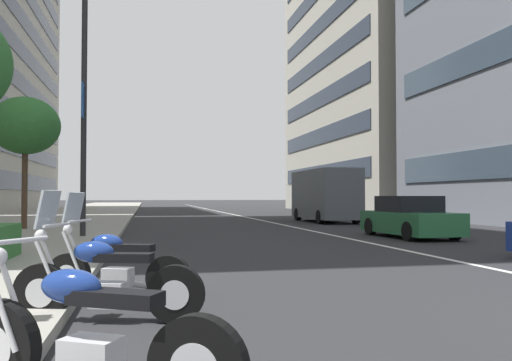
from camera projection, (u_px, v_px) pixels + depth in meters
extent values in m
cube|color=gray|center=(52.00, 219.00, 31.69)|extent=(160.00, 9.10, 0.15)
cube|color=silver|center=(240.00, 216.00, 38.99)|extent=(110.00, 0.16, 0.01)
cube|color=silver|center=(92.00, 359.00, 3.65)|extent=(0.41, 0.46, 0.28)
cube|color=black|center=(115.00, 298.00, 3.61)|extent=(0.51, 0.67, 0.10)
ellipsoid|color=navy|center=(71.00, 286.00, 3.71)|extent=(0.44, 0.52, 0.24)
cylinder|color=silver|center=(0.00, 306.00, 3.81)|extent=(0.19, 0.30, 0.64)
cylinder|color=silver|center=(15.00, 302.00, 3.94)|extent=(0.19, 0.30, 0.64)
cylinder|color=silver|center=(18.00, 241.00, 3.86)|extent=(0.54, 0.33, 0.04)
cylinder|color=black|center=(42.00, 292.00, 6.13)|extent=(0.30, 0.66, 0.65)
cylinder|color=silver|center=(42.00, 292.00, 6.13)|extent=(0.22, 0.35, 0.32)
cylinder|color=black|center=(176.00, 294.00, 6.00)|extent=(0.30, 0.66, 0.65)
cylinder|color=silver|center=(176.00, 294.00, 6.00)|extent=(0.22, 0.35, 0.32)
cube|color=silver|center=(108.00, 295.00, 6.07)|extent=(0.36, 0.44, 0.28)
cube|color=black|center=(124.00, 258.00, 6.06)|extent=(0.39, 0.68, 0.10)
ellipsoid|color=navy|center=(94.00, 252.00, 6.09)|extent=(0.36, 0.51, 0.24)
cylinder|color=silver|center=(46.00, 266.00, 6.06)|extent=(0.13, 0.32, 0.64)
cylinder|color=silver|center=(52.00, 264.00, 6.20)|extent=(0.13, 0.32, 0.64)
cylinder|color=silver|center=(56.00, 225.00, 6.14)|extent=(0.59, 0.20, 0.04)
sphere|color=silver|center=(41.00, 236.00, 6.15)|extent=(0.14, 0.14, 0.14)
cube|color=#B2BCC6|center=(48.00, 209.00, 6.15)|extent=(0.46, 0.24, 0.44)
cylinder|color=silver|center=(136.00, 303.00, 6.18)|extent=(0.28, 0.68, 0.16)
cylinder|color=black|center=(69.00, 276.00, 7.52)|extent=(0.34, 0.62, 0.62)
cylinder|color=silver|center=(69.00, 276.00, 7.52)|extent=(0.23, 0.34, 0.31)
cylinder|color=black|center=(169.00, 278.00, 7.27)|extent=(0.34, 0.62, 0.62)
cylinder|color=silver|center=(169.00, 278.00, 7.27)|extent=(0.23, 0.34, 0.31)
cube|color=silver|center=(118.00, 278.00, 7.39)|extent=(0.38, 0.45, 0.28)
cube|color=black|center=(131.00, 248.00, 7.37)|extent=(0.44, 0.68, 0.10)
ellipsoid|color=navy|center=(107.00, 243.00, 7.43)|extent=(0.39, 0.52, 0.24)
cylinder|color=silver|center=(72.00, 254.00, 7.44)|extent=(0.16, 0.31, 0.64)
cylinder|color=silver|center=(77.00, 253.00, 7.58)|extent=(0.16, 0.31, 0.64)
cylinder|color=silver|center=(80.00, 221.00, 7.51)|extent=(0.57, 0.25, 0.04)
sphere|color=silver|center=(68.00, 229.00, 7.54)|extent=(0.14, 0.14, 0.14)
cube|color=#B2BCC6|center=(73.00, 208.00, 7.53)|extent=(0.45, 0.27, 0.44)
cylinder|color=silver|center=(141.00, 285.00, 7.48)|extent=(0.33, 0.67, 0.16)
cube|color=#236038|center=(410.00, 222.00, 18.54)|extent=(4.25, 1.90, 0.73)
cube|color=black|center=(409.00, 204.00, 18.63)|extent=(1.98, 1.69, 0.54)
cylinder|color=black|center=(371.00, 227.00, 19.69)|extent=(0.63, 0.24, 0.62)
cylinder|color=black|center=(411.00, 226.00, 20.06)|extent=(0.63, 0.24, 0.62)
cylinder|color=black|center=(409.00, 231.00, 17.00)|extent=(0.63, 0.24, 0.62)
cylinder|color=black|center=(454.00, 231.00, 17.37)|extent=(0.63, 0.24, 0.62)
cube|color=#4C5156|center=(325.00, 194.00, 29.70)|extent=(6.12, 2.13, 2.62)
cube|color=black|center=(345.00, 182.00, 26.74)|extent=(0.04, 1.78, 0.56)
cylinder|color=black|center=(298.00, 214.00, 31.51)|extent=(0.72, 0.26, 0.72)
cylinder|color=black|center=(329.00, 214.00, 31.89)|extent=(0.72, 0.26, 0.72)
cylinder|color=black|center=(320.00, 217.00, 27.44)|extent=(0.72, 0.26, 0.72)
cylinder|color=black|center=(356.00, 217.00, 27.82)|extent=(0.72, 0.26, 0.72)
cylinder|color=#232326|center=(84.00, 97.00, 17.37)|extent=(0.18, 0.18, 8.88)
cube|color=#194C99|center=(83.00, 100.00, 17.02)|extent=(0.56, 0.03, 1.10)
cube|color=#194C99|center=(85.00, 104.00, 17.71)|extent=(0.56, 0.03, 1.10)
cylinder|color=#473323|center=(25.00, 190.00, 21.11)|extent=(0.22, 0.22, 3.04)
ellipsoid|color=#2D6B2D|center=(25.00, 126.00, 21.18)|extent=(2.65, 2.65, 2.25)
cube|color=#232D3D|center=(320.00, 173.00, 50.98)|extent=(23.57, 0.08, 1.50)
cube|color=#232D3D|center=(320.00, 136.00, 51.09)|extent=(23.57, 0.08, 1.50)
cube|color=#232D3D|center=(320.00, 99.00, 51.19)|extent=(23.57, 0.08, 1.50)
cube|color=#232D3D|center=(320.00, 62.00, 51.29)|extent=(23.57, 0.08, 1.50)
cube|color=#232D3D|center=(320.00, 26.00, 51.39)|extent=(23.57, 0.08, 1.50)
cube|color=#232D3D|center=(31.00, 183.00, 52.38)|extent=(29.64, 0.08, 1.50)
cube|color=#232D3D|center=(32.00, 153.00, 52.47)|extent=(29.64, 0.08, 1.50)
cube|color=#232D3D|center=(32.00, 123.00, 52.55)|extent=(29.64, 0.08, 1.50)
cube|color=#232D3D|center=(32.00, 93.00, 52.64)|extent=(29.64, 0.08, 1.50)
cube|color=#232D3D|center=(33.00, 63.00, 52.72)|extent=(29.64, 0.08, 1.50)
cube|color=#232D3D|center=(33.00, 34.00, 52.81)|extent=(29.64, 0.08, 1.50)
cube|color=#232D3D|center=(33.00, 4.00, 52.89)|extent=(29.64, 0.08, 1.50)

